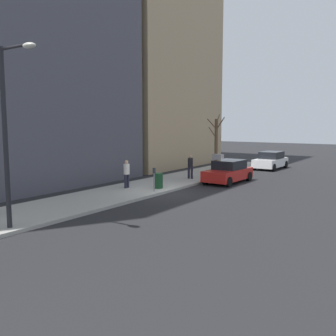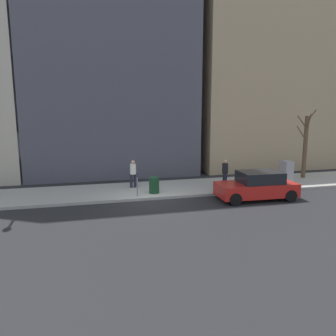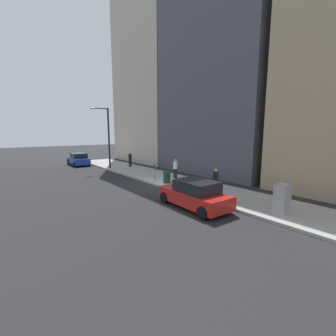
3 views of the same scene
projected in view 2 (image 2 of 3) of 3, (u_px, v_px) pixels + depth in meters
The scene contains 11 objects.
ground_plane at pixel (151, 200), 17.45m from camera, with size 120.00×120.00×0.00m, color #232326.
sidewalk at pixel (144, 190), 19.34m from camera, with size 4.00×36.00×0.15m, color #9E9B93.
parked_car_red at pixel (257, 186), 17.52m from camera, with size 2.04×4.25×1.52m.
parking_meter at pixel (137, 181), 17.55m from camera, with size 0.14×0.10×1.35m.
utility_box at pixel (286, 172), 20.74m from camera, with size 0.83×0.61×1.43m.
bare_tree at pixel (305, 145), 22.25m from camera, with size 1.78×1.21×4.63m.
trash_bin at pixel (154, 185), 18.29m from camera, with size 0.56×0.56×0.90m, color #14381E.
pedestrian_near_meter at pixel (225, 172), 19.71m from camera, with size 0.40×0.36×1.66m.
pedestrian_midblock at pixel (133, 172), 19.55m from camera, with size 0.36×0.40×1.66m.
office_tower_left at pixel (253, 25), 29.47m from camera, with size 12.68×12.68×24.66m, color tan.
office_block_center at pixel (106, 53), 26.55m from camera, with size 12.15×12.15×18.62m, color #4C4C56.
Camera 2 is at (-16.58, 3.27, 4.75)m, focal length 35.00 mm.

